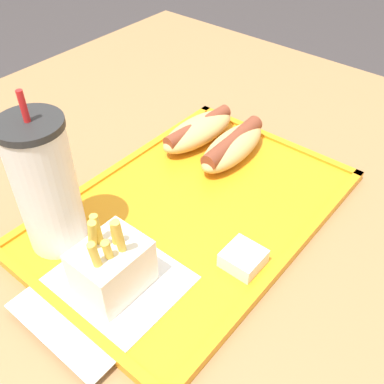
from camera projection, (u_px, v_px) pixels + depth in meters
name	position (u px, v px, depth m)	size (l,w,h in m)	color
dining_table	(184.00, 341.00, 0.90)	(1.09, 1.04, 0.78)	olive
food_tray	(192.00, 211.00, 0.61)	(0.44, 0.30, 0.01)	orange
paper_napkin	(106.00, 291.00, 0.51)	(0.17, 0.14, 0.00)	white
soda_cup	(46.00, 186.00, 0.51)	(0.07, 0.07, 0.21)	silver
hot_dog_far	(198.00, 130.00, 0.71)	(0.15, 0.07, 0.04)	tan
hot_dog_near	(233.00, 146.00, 0.68)	(0.15, 0.06, 0.04)	tan
fries_carton	(112.00, 267.00, 0.49)	(0.08, 0.06, 0.11)	silver
sauce_cup_mayo	(243.00, 258.00, 0.53)	(0.04, 0.04, 0.02)	silver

